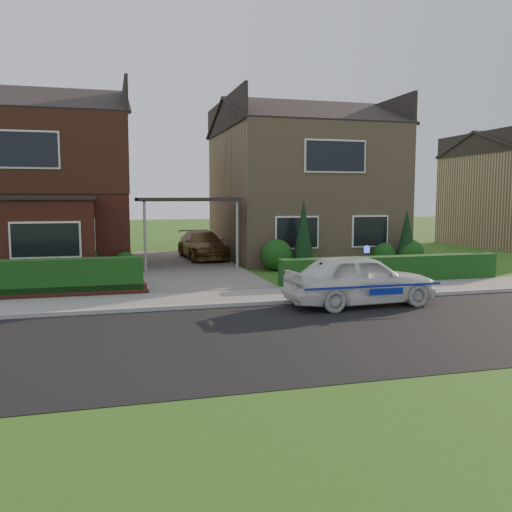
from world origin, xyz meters
name	(u,v)px	position (x,y,z in m)	size (l,w,h in m)	color
ground	(265,337)	(0.00, 0.00, 0.00)	(120.00, 120.00, 0.00)	#254C14
road	(265,337)	(0.00, 0.00, 0.00)	(60.00, 6.00, 0.02)	black
kerb	(231,305)	(0.00, 3.05, 0.06)	(60.00, 0.16, 0.12)	#9E9993
sidewalk	(223,298)	(0.00, 4.10, 0.05)	(60.00, 2.00, 0.10)	slate
grass_verge	(390,448)	(0.00, -5.00, 0.00)	(60.00, 4.00, 0.01)	#254C14
driveway	(187,267)	(0.00, 11.00, 0.06)	(3.80, 12.00, 0.12)	#666059
house_left	(35,172)	(-5.78, 13.90, 3.81)	(7.50, 9.53, 7.25)	brown
house_right	(300,178)	(5.80, 13.99, 3.66)	(7.50, 8.06, 7.25)	#9A7E5E
carport_link	(186,201)	(0.00, 10.95, 2.66)	(3.80, 3.00, 2.77)	black
hedge_left	(1,301)	(-5.80, 5.45, 0.00)	(7.50, 0.55, 0.90)	#103410
hedge_right	(391,284)	(5.80, 5.35, 0.00)	(7.50, 0.55, 0.80)	#103410
shrub_left_mid	(78,259)	(-4.00, 9.30, 0.66)	(1.32, 1.32, 1.32)	#103410
shrub_left_near	(126,264)	(-2.40, 9.60, 0.42)	(0.84, 0.84, 0.84)	#103410
shrub_right_near	(277,255)	(3.20, 9.40, 0.60)	(1.20, 1.20, 1.20)	#103410
shrub_right_mid	(384,254)	(7.80, 9.50, 0.48)	(0.96, 0.96, 0.96)	#103410
shrub_right_far	(410,253)	(8.80, 9.20, 0.54)	(1.08, 1.08, 1.08)	#103410
conifer_a	(303,236)	(4.20, 9.20, 1.30)	(0.90, 0.90, 2.60)	black
conifer_b	(406,239)	(8.60, 9.20, 1.10)	(0.90, 0.90, 2.20)	black
police_car	(360,280)	(3.23, 2.40, 0.67)	(3.60, 4.00, 1.50)	silver
driveway_car	(203,245)	(1.00, 13.23, 0.71)	(1.66, 4.09, 1.19)	brown
potted_plant_b	(89,274)	(-3.60, 7.41, 0.38)	(0.42, 0.34, 0.76)	gray
potted_plant_c	(81,282)	(-3.76, 6.00, 0.35)	(0.40, 0.40, 0.71)	gray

